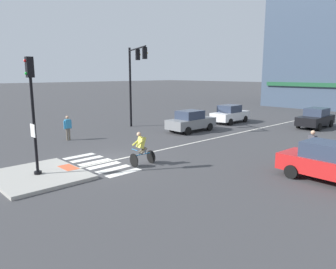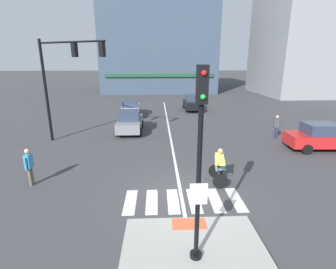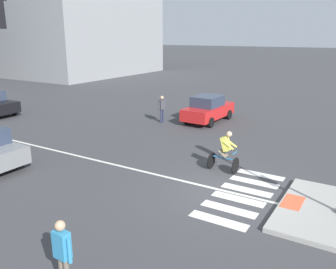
{
  "view_description": "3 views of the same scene",
  "coord_description": "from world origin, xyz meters",
  "px_view_note": "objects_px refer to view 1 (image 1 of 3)",
  "views": [
    {
      "loc": [
        13.58,
        -8.76,
        4.44
      ],
      "look_at": [
        0.41,
        3.79,
        0.98
      ],
      "focal_mm": 34.25,
      "sensor_mm": 36.0,
      "label": 1
    },
    {
      "loc": [
        -0.99,
        -9.15,
        5.18
      ],
      "look_at": [
        -0.36,
        5.19,
        1.01
      ],
      "focal_mm": 26.82,
      "sensor_mm": 36.0,
      "label": 2
    },
    {
      "loc": [
        -10.75,
        -4.14,
        5.28
      ],
      "look_at": [
        0.52,
        2.75,
        1.52
      ],
      "focal_mm": 37.68,
      "sensor_mm": 36.0,
      "label": 3
    }
  ],
  "objects_px": {
    "car_red_cross_right": "(330,163)",
    "cyclist": "(141,148)",
    "signal_pole": "(32,105)",
    "pedestrian_waiting_far_side": "(312,144)",
    "traffic_light_mast": "(134,72)",
    "car_black_eastbound_distant": "(316,118)",
    "pedestrian_at_curb_left": "(68,126)",
    "car_grey_westbound_far": "(191,121)",
    "car_white_westbound_distant": "(230,114)"
  },
  "relations": [
    {
      "from": "car_red_cross_right",
      "to": "cyclist",
      "type": "bearing_deg",
      "value": -150.3
    },
    {
      "from": "signal_pole",
      "to": "car_red_cross_right",
      "type": "distance_m",
      "value": 12.63
    },
    {
      "from": "signal_pole",
      "to": "pedestrian_waiting_far_side",
      "type": "height_order",
      "value": "signal_pole"
    },
    {
      "from": "traffic_light_mast",
      "to": "car_black_eastbound_distant",
      "type": "xyz_separation_m",
      "value": [
        9.77,
        11.31,
        -3.73
      ]
    },
    {
      "from": "car_black_eastbound_distant",
      "to": "pedestrian_at_curb_left",
      "type": "relative_size",
      "value": 2.47
    },
    {
      "from": "traffic_light_mast",
      "to": "car_grey_westbound_far",
      "type": "relative_size",
      "value": 1.59
    },
    {
      "from": "car_white_westbound_distant",
      "to": "pedestrian_waiting_far_side",
      "type": "height_order",
      "value": "pedestrian_waiting_far_side"
    },
    {
      "from": "cyclist",
      "to": "traffic_light_mast",
      "type": "bearing_deg",
      "value": 143.73
    },
    {
      "from": "traffic_light_mast",
      "to": "car_red_cross_right",
      "type": "height_order",
      "value": "traffic_light_mast"
    },
    {
      "from": "traffic_light_mast",
      "to": "car_black_eastbound_distant",
      "type": "bearing_deg",
      "value": 49.17
    },
    {
      "from": "signal_pole",
      "to": "traffic_light_mast",
      "type": "distance_m",
      "value": 12.75
    },
    {
      "from": "cyclist",
      "to": "pedestrian_waiting_far_side",
      "type": "height_order",
      "value": "cyclist"
    },
    {
      "from": "cyclist",
      "to": "pedestrian_waiting_far_side",
      "type": "bearing_deg",
      "value": 49.32
    },
    {
      "from": "pedestrian_at_curb_left",
      "to": "pedestrian_waiting_far_side",
      "type": "distance_m",
      "value": 15.07
    },
    {
      "from": "traffic_light_mast",
      "to": "car_red_cross_right",
      "type": "relative_size",
      "value": 1.57
    },
    {
      "from": "car_black_eastbound_distant",
      "to": "pedestrian_waiting_far_side",
      "type": "relative_size",
      "value": 2.47
    },
    {
      "from": "car_red_cross_right",
      "to": "pedestrian_at_curb_left",
      "type": "bearing_deg",
      "value": -165.71
    },
    {
      "from": "car_white_westbound_distant",
      "to": "cyclist",
      "type": "distance_m",
      "value": 15.53
    },
    {
      "from": "car_white_westbound_distant",
      "to": "signal_pole",
      "type": "bearing_deg",
      "value": -79.39
    },
    {
      "from": "car_black_eastbound_distant",
      "to": "cyclist",
      "type": "distance_m",
      "value": 17.58
    },
    {
      "from": "car_black_eastbound_distant",
      "to": "pedestrian_at_curb_left",
      "type": "height_order",
      "value": "pedestrian_at_curb_left"
    },
    {
      "from": "cyclist",
      "to": "pedestrian_at_curb_left",
      "type": "distance_m",
      "value": 8.15
    },
    {
      "from": "signal_pole",
      "to": "car_white_westbound_distant",
      "type": "height_order",
      "value": "signal_pole"
    },
    {
      "from": "car_white_westbound_distant",
      "to": "car_black_eastbound_distant",
      "type": "bearing_deg",
      "value": 24.07
    },
    {
      "from": "pedestrian_waiting_far_side",
      "to": "cyclist",
      "type": "bearing_deg",
      "value": -130.68
    },
    {
      "from": "car_grey_westbound_far",
      "to": "cyclist",
      "type": "distance_m",
      "value": 9.94
    },
    {
      "from": "pedestrian_at_curb_left",
      "to": "pedestrian_waiting_far_side",
      "type": "relative_size",
      "value": 1.0
    },
    {
      "from": "car_grey_westbound_far",
      "to": "pedestrian_waiting_far_side",
      "type": "height_order",
      "value": "pedestrian_waiting_far_side"
    },
    {
      "from": "traffic_light_mast",
      "to": "car_grey_westbound_far",
      "type": "bearing_deg",
      "value": 33.75
    },
    {
      "from": "signal_pole",
      "to": "pedestrian_waiting_far_side",
      "type": "relative_size",
      "value": 2.98
    },
    {
      "from": "car_white_westbound_distant",
      "to": "car_black_eastbound_distant",
      "type": "relative_size",
      "value": 1.02
    },
    {
      "from": "signal_pole",
      "to": "pedestrian_waiting_far_side",
      "type": "xyz_separation_m",
      "value": [
        7.23,
        10.93,
        -2.16
      ]
    },
    {
      "from": "traffic_light_mast",
      "to": "car_black_eastbound_distant",
      "type": "height_order",
      "value": "traffic_light_mast"
    },
    {
      "from": "signal_pole",
      "to": "car_white_westbound_distant",
      "type": "distance_m",
      "value": 19.55
    },
    {
      "from": "car_black_eastbound_distant",
      "to": "cyclist",
      "type": "height_order",
      "value": "cyclist"
    },
    {
      "from": "signal_pole",
      "to": "traffic_light_mast",
      "type": "bearing_deg",
      "value": 122.58
    },
    {
      "from": "car_red_cross_right",
      "to": "car_white_westbound_distant",
      "type": "bearing_deg",
      "value": 140.1
    },
    {
      "from": "traffic_light_mast",
      "to": "pedestrian_waiting_far_side",
      "type": "bearing_deg",
      "value": 1.01
    },
    {
      "from": "car_grey_westbound_far",
      "to": "traffic_light_mast",
      "type": "bearing_deg",
      "value": -146.25
    },
    {
      "from": "car_grey_westbound_far",
      "to": "car_red_cross_right",
      "type": "xyz_separation_m",
      "value": [
        12.0,
        -4.59,
        0.0
      ]
    },
    {
      "from": "traffic_light_mast",
      "to": "car_red_cross_right",
      "type": "distance_m",
      "value": 16.34
    },
    {
      "from": "car_white_westbound_distant",
      "to": "car_grey_westbound_far",
      "type": "distance_m",
      "value": 5.9
    },
    {
      "from": "car_grey_westbound_far",
      "to": "pedestrian_at_curb_left",
      "type": "bearing_deg",
      "value": -111.94
    },
    {
      "from": "car_white_westbound_distant",
      "to": "car_grey_westbound_far",
      "type": "bearing_deg",
      "value": -84.97
    },
    {
      "from": "car_red_cross_right",
      "to": "traffic_light_mast",
      "type": "bearing_deg",
      "value": 172.52
    },
    {
      "from": "traffic_light_mast",
      "to": "car_white_westbound_distant",
      "type": "relative_size",
      "value": 1.56
    },
    {
      "from": "car_red_cross_right",
      "to": "cyclist",
      "type": "relative_size",
      "value": 2.48
    },
    {
      "from": "pedestrian_at_curb_left",
      "to": "car_black_eastbound_distant",
      "type": "bearing_deg",
      "value": 61.41
    },
    {
      "from": "pedestrian_at_curb_left",
      "to": "signal_pole",
      "type": "bearing_deg",
      "value": -35.79
    },
    {
      "from": "car_red_cross_right",
      "to": "pedestrian_waiting_far_side",
      "type": "bearing_deg",
      "value": 126.58
    }
  ]
}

